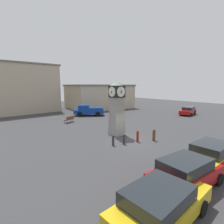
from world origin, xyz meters
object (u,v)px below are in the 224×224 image
object	(u,v)px
bollard_near_tower	(113,140)
car_far_lot	(188,111)
bollard_mid_row	(124,139)
bollard_end_row	(154,135)
car_near_tower	(187,172)
bench	(69,119)
car_by_building	(213,155)
car_navy_sedan	(161,204)
pickup_truck	(89,110)
bollard_far_row	(138,136)
clock_tower	(117,109)

from	to	relation	value
bollard_near_tower	car_far_lot	bearing A→B (deg)	11.76
bollard_mid_row	bollard_end_row	xyz separation A→B (m)	(2.85, -1.04, 0.10)
car_near_tower	car_far_lot	xyz separation A→B (m)	(21.41, 11.41, -0.07)
bollard_near_tower	car_near_tower	size ratio (longest dim) A/B	0.20
bench	bollard_end_row	bearing A→B (deg)	-78.12
bollard_near_tower	car_by_building	bearing A→B (deg)	-71.06
car_navy_sedan	pickup_truck	bearing A→B (deg)	65.26
car_navy_sedan	car_near_tower	world-z (taller)	car_near_tower
bollard_end_row	car_navy_sedan	distance (m)	10.07
bollard_near_tower	bollard_mid_row	distance (m)	1.03
car_near_tower	bench	world-z (taller)	car_near_tower
bollard_end_row	car_near_tower	bearing A→B (deg)	-129.28
bollard_far_row	car_far_lot	xyz separation A→B (m)	(18.09, 4.86, 0.17)
bollard_mid_row	bench	xyz separation A→B (m)	(0.21, 11.55, 0.05)
bollard_near_tower	car_far_lot	size ratio (longest dim) A/B	0.20
bollard_mid_row	car_far_lot	distance (m)	20.03
car_navy_sedan	bench	xyz separation A→B (m)	(5.12, 18.99, -0.23)
pickup_truck	bench	distance (m)	6.09
bollard_mid_row	car_far_lot	bearing A→B (deg)	13.16
bollard_near_tower	pickup_truck	xyz separation A→B (m)	(6.32, 14.50, 0.45)
car_far_lot	bollard_mid_row	bearing A→B (deg)	-166.84
bollard_far_row	bollard_near_tower	bearing A→B (deg)	165.99
car_far_lot	bench	world-z (taller)	car_far_lot
car_by_building	bench	size ratio (longest dim) A/B	2.65
car_near_tower	car_far_lot	size ratio (longest dim) A/B	0.98
bollard_end_row	car_navy_sedan	xyz separation A→B (m)	(-7.77, -6.41, 0.19)
car_far_lot	bench	size ratio (longest dim) A/B	2.82
bollard_far_row	clock_tower	bearing A→B (deg)	88.99
bollard_end_row	car_navy_sedan	world-z (taller)	car_navy_sedan
bollard_far_row	car_by_building	distance (m)	6.42
bollard_mid_row	bollard_far_row	bearing A→B (deg)	-12.11
bollard_end_row	car_far_lot	bearing A→B (deg)	18.57
bollard_end_row	car_near_tower	size ratio (longest dim) A/B	0.24
pickup_truck	car_near_tower	bearing A→B (deg)	-108.49
bollard_mid_row	car_navy_sedan	xyz separation A→B (m)	(-4.91, -7.45, 0.29)
car_near_tower	car_far_lot	bearing A→B (deg)	28.06
pickup_truck	clock_tower	bearing A→B (deg)	-107.77
car_near_tower	car_far_lot	distance (m)	24.26
bollard_end_row	car_navy_sedan	size ratio (longest dim) A/B	0.24
car_by_building	bollard_near_tower	bearing A→B (deg)	108.94
bollard_near_tower	car_navy_sedan	size ratio (longest dim) A/B	0.20
car_near_tower	car_far_lot	world-z (taller)	car_near_tower
clock_tower	car_far_lot	world-z (taller)	clock_tower
bollard_end_row	car_near_tower	xyz separation A→B (m)	(-4.76, -5.82, 0.22)
bench	car_by_building	bearing A→B (deg)	-86.19
bollard_near_tower	car_near_tower	distance (m)	7.21
clock_tower	bollard_far_row	bearing A→B (deg)	-91.01
bollard_mid_row	bollard_end_row	world-z (taller)	bollard_end_row
pickup_truck	bollard_far_row	bearing A→B (deg)	-104.55
clock_tower	bollard_end_row	xyz separation A→B (m)	(1.38, -3.78, -2.21)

